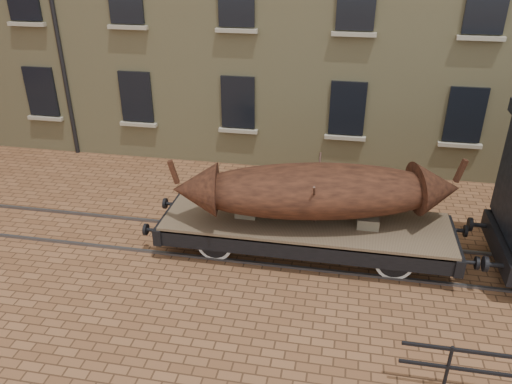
# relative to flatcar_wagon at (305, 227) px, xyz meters

# --- Properties ---
(ground) EXTENTS (90.00, 90.00, 0.00)m
(ground) POSITION_rel_flatcar_wagon_xyz_m (-0.24, 0.00, -0.72)
(ground) COLOR brown
(rail_track) EXTENTS (30.00, 1.52, 0.06)m
(rail_track) POSITION_rel_flatcar_wagon_xyz_m (-0.24, 0.00, -0.69)
(rail_track) COLOR #59595E
(rail_track) RESTS_ON ground
(flatcar_wagon) EXTENTS (7.69, 2.08, 1.16)m
(flatcar_wagon) POSITION_rel_flatcar_wagon_xyz_m (0.00, 0.00, 0.00)
(flatcar_wagon) COLOR brown
(flatcar_wagon) RESTS_ON ground
(iron_boat) EXTENTS (6.72, 2.95, 1.61)m
(iron_boat) POSITION_rel_flatcar_wagon_xyz_m (0.21, 0.00, 1.01)
(iron_boat) COLOR #522918
(iron_boat) RESTS_ON flatcar_wagon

